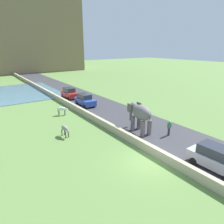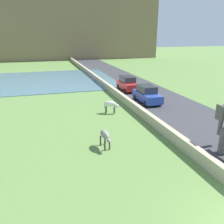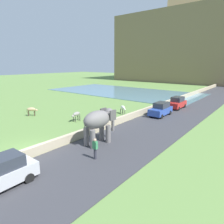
{
  "view_description": "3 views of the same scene",
  "coord_description": "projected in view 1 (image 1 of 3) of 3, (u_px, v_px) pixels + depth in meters",
  "views": [
    {
      "loc": [
        -10.15,
        -9.61,
        8.65
      ],
      "look_at": [
        1.55,
        7.03,
        1.96
      ],
      "focal_mm": 32.19,
      "sensor_mm": 36.0,
      "label": 1
    },
    {
      "loc": [
        -6.9,
        -5.05,
        6.9
      ],
      "look_at": [
        -2.29,
        10.33,
        1.59
      ],
      "focal_mm": 38.41,
      "sensor_mm": 36.0,
      "label": 2
    },
    {
      "loc": [
        14.48,
        -7.37,
        6.81
      ],
      "look_at": [
        1.47,
        8.94,
        1.73
      ],
      "focal_mm": 32.16,
      "sensor_mm": 36.0,
      "label": 3
    }
  ],
  "objects": [
    {
      "name": "ground_plane",
      "position": [
        147.0,
        162.0,
        15.71
      ],
      "size": [
        220.0,
        220.0,
        0.0
      ],
      "primitive_type": "plane",
      "color": "#608442"
    },
    {
      "name": "cow_white",
      "position": [
        62.0,
        109.0,
        26.18
      ],
      "size": [
        1.36,
        1.01,
        1.15
      ],
      "color": "silver",
      "rests_on": "ground"
    },
    {
      "name": "barrier_wall",
      "position": [
        68.0,
        104.0,
        30.24
      ],
      "size": [
        0.4,
        110.0,
        0.76
      ],
      "primitive_type": "cube",
      "color": "tan",
      "rests_on": "ground"
    },
    {
      "name": "elephant",
      "position": [
        140.0,
        114.0,
        20.63
      ],
      "size": [
        1.67,
        3.53,
        2.99
      ],
      "color": "slate",
      "rests_on": "ground"
    },
    {
      "name": "person_beside_elephant",
      "position": [
        169.0,
        128.0,
        20.08
      ],
      "size": [
        0.36,
        0.22,
        1.63
      ],
      "color": "#33333D",
      "rests_on": "ground"
    },
    {
      "name": "car_red",
      "position": [
        70.0,
        93.0,
        34.84
      ],
      "size": [
        1.83,
        4.02,
        1.8
      ],
      "color": "red",
      "rests_on": "ground"
    },
    {
      "name": "cow_grey",
      "position": [
        65.0,
        129.0,
        19.93
      ],
      "size": [
        0.56,
        1.41,
        1.15
      ],
      "color": "gray",
      "rests_on": "ground"
    },
    {
      "name": "road_surface",
      "position": [
        85.0,
        100.0,
        33.98
      ],
      "size": [
        7.0,
        120.0,
        0.06
      ],
      "primitive_type": "cube",
      "color": "#38383D",
      "rests_on": "ground"
    },
    {
      "name": "car_silver",
      "position": [
        216.0,
        158.0,
        14.59
      ],
      "size": [
        1.85,
        4.03,
        1.8
      ],
      "color": "#B7B7BC",
      "rests_on": "ground"
    },
    {
      "name": "car_blue",
      "position": [
        85.0,
        100.0,
        30.39
      ],
      "size": [
        1.8,
        4.0,
        1.8
      ],
      "color": "#2D4CA8",
      "rests_on": "ground"
    }
  ]
}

